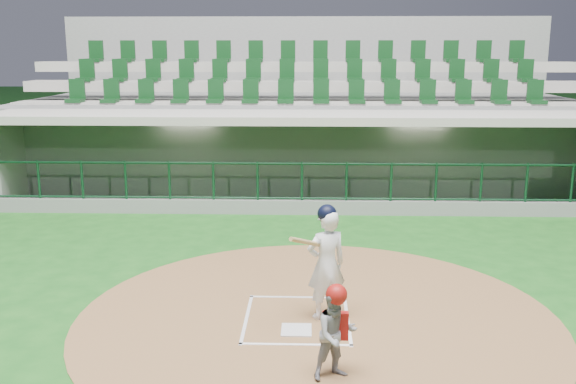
# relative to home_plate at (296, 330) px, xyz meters

# --- Properties ---
(ground) EXTENTS (120.00, 120.00, 0.00)m
(ground) POSITION_rel_home_plate_xyz_m (0.00, 0.70, -0.02)
(ground) COLOR #164E17
(ground) RESTS_ON ground
(dirt_circle) EXTENTS (7.20, 7.20, 0.01)m
(dirt_circle) POSITION_rel_home_plate_xyz_m (0.30, 0.50, -0.02)
(dirt_circle) COLOR brown
(dirt_circle) RESTS_ON ground
(home_plate) EXTENTS (0.43, 0.43, 0.02)m
(home_plate) POSITION_rel_home_plate_xyz_m (0.00, 0.00, 0.00)
(home_plate) COLOR silver
(home_plate) RESTS_ON dirt_circle
(batter_box_chalk) EXTENTS (1.55, 1.80, 0.01)m
(batter_box_chalk) POSITION_rel_home_plate_xyz_m (0.00, 0.40, -0.00)
(batter_box_chalk) COLOR silver
(batter_box_chalk) RESTS_ON ground
(dugout_structure) EXTENTS (16.40, 3.70, 3.00)m
(dugout_structure) POSITION_rel_home_plate_xyz_m (0.07, 8.51, 0.93)
(dugout_structure) COLOR slate
(dugout_structure) RESTS_ON ground
(seating_deck) EXTENTS (17.00, 6.72, 5.15)m
(seating_deck) POSITION_rel_home_plate_xyz_m (0.00, 11.61, 1.40)
(seating_deck) COLOR slate
(seating_deck) RESTS_ON ground
(batter) EXTENTS (0.89, 0.94, 1.74)m
(batter) POSITION_rel_home_plate_xyz_m (0.43, 0.48, 0.86)
(batter) COLOR white
(batter) RESTS_ON dirt_circle
(catcher) EXTENTS (0.67, 0.61, 1.20)m
(catcher) POSITION_rel_home_plate_xyz_m (0.50, -1.30, 0.58)
(catcher) COLOR gray
(catcher) RESTS_ON dirt_circle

